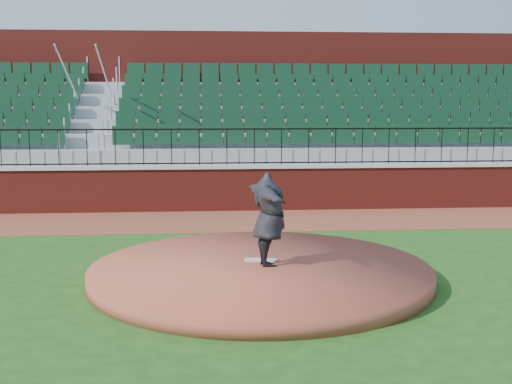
% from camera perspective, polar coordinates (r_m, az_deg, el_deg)
% --- Properties ---
extents(ground, '(90.00, 90.00, 0.00)m').
position_cam_1_polar(ground, '(11.90, 0.57, -7.23)').
color(ground, '#1E4A15').
rests_on(ground, ground).
extents(warning_track, '(34.00, 3.20, 0.01)m').
position_cam_1_polar(warning_track, '(17.16, -1.02, -2.45)').
color(warning_track, brown).
rests_on(warning_track, ground).
extents(field_wall, '(34.00, 0.35, 1.20)m').
position_cam_1_polar(field_wall, '(18.64, -1.33, 0.24)').
color(field_wall, maroon).
rests_on(field_wall, ground).
extents(wall_cap, '(34.00, 0.45, 0.10)m').
position_cam_1_polar(wall_cap, '(18.56, -1.34, 2.23)').
color(wall_cap, '#B7B7B7').
rests_on(wall_cap, field_wall).
extents(wall_railing, '(34.00, 0.05, 1.00)m').
position_cam_1_polar(wall_railing, '(18.51, -1.34, 3.92)').
color(wall_railing, black).
rests_on(wall_railing, wall_cap).
extents(seating_stands, '(34.00, 5.10, 4.60)m').
position_cam_1_polar(seating_stands, '(21.20, -1.76, 5.80)').
color(seating_stands, gray).
rests_on(seating_stands, ground).
extents(concourse_wall, '(34.00, 0.50, 5.50)m').
position_cam_1_polar(concourse_wall, '(23.99, -2.09, 7.14)').
color(concourse_wall, maroon).
rests_on(concourse_wall, ground).
extents(pitchers_mound, '(5.96, 5.96, 0.25)m').
position_cam_1_polar(pitchers_mound, '(11.60, 0.38, -6.99)').
color(pitchers_mound, brown).
rests_on(pitchers_mound, ground).
extents(pitching_rubber, '(0.59, 0.25, 0.04)m').
position_cam_1_polar(pitching_rubber, '(11.89, 0.40, -5.90)').
color(pitching_rubber, silver).
rests_on(pitching_rubber, pitchers_mound).
extents(pitcher, '(0.84, 2.08, 1.65)m').
position_cam_1_polar(pitcher, '(11.41, 1.13, -2.37)').
color(pitcher, black).
rests_on(pitcher, pitchers_mound).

